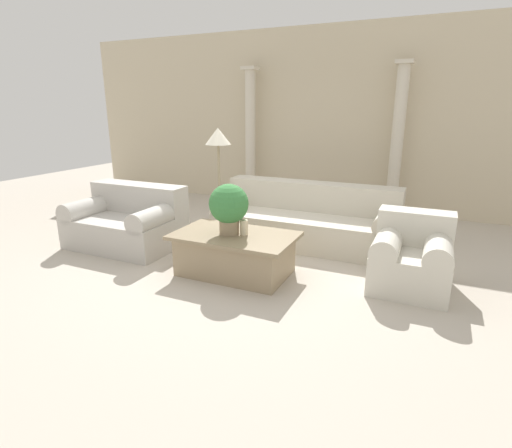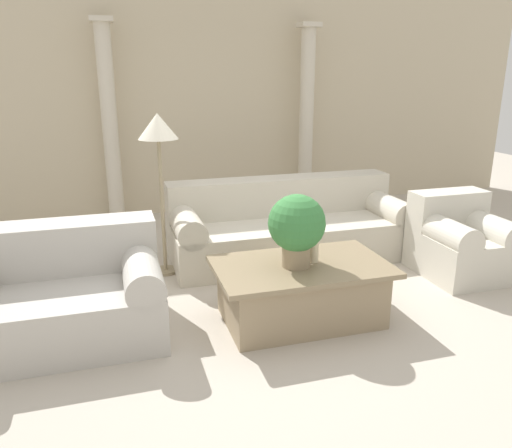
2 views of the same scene
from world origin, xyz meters
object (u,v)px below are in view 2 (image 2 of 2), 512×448
armchair (459,240)px  loveseat (63,293)px  coffee_table (301,291)px  floor_lamp (158,137)px  potted_plant (297,226)px  sofa_long (287,226)px

armchair → loveseat: bearing=-177.1°
coffee_table → armchair: armchair is taller
loveseat → coffee_table: 1.81m
loveseat → floor_lamp: (0.86, 1.01, 0.99)m
potted_plant → floor_lamp: size_ratio=0.36×
sofa_long → floor_lamp: bearing=-175.2°
loveseat → armchair: (3.62, 0.19, 0.00)m
loveseat → potted_plant: bearing=-10.0°
loveseat → armchair: loveseat is taller
sofa_long → loveseat: bearing=-152.8°
armchair → potted_plant: bearing=-165.5°
floor_lamp → armchair: (2.76, -0.82, -0.99)m
loveseat → floor_lamp: bearing=49.5°
sofa_long → coffee_table: sofa_long is taller
potted_plant → sofa_long: bearing=72.4°
potted_plant → armchair: 2.01m
coffee_table → floor_lamp: size_ratio=0.88×
loveseat → potted_plant: size_ratio=2.53×
potted_plant → floor_lamp: (-0.87, 1.31, 0.54)m
loveseat → armchair: bearing=2.9°
coffee_table → armchair: size_ratio=1.64×
loveseat → potted_plant: (1.73, -0.30, 0.46)m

